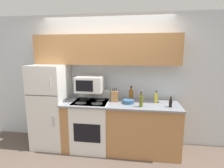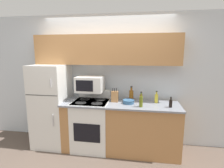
% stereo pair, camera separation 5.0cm
% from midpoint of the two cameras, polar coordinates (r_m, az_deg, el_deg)
% --- Properties ---
extents(ground_plane, '(12.00, 12.00, 0.00)m').
position_cam_midpoint_polar(ground_plane, '(3.34, -4.14, -22.75)').
color(ground_plane, brown).
extents(wall_back, '(8.00, 0.05, 2.55)m').
position_cam_midpoint_polar(wall_back, '(3.54, -1.98, 1.40)').
color(wall_back, silver).
rests_on(wall_back, ground_plane).
extents(lower_cabinets, '(2.10, 0.63, 0.92)m').
position_cam_midpoint_polar(lower_cabinets, '(3.33, 2.26, -13.80)').
color(lower_cabinets, '#B27A47').
rests_on(lower_cabinets, ground_plane).
extents(refrigerator, '(0.62, 0.70, 1.59)m').
position_cam_midpoint_polar(refrigerator, '(3.64, -19.60, -6.68)').
color(refrigerator, white).
rests_on(refrigerator, ground_plane).
extents(upper_cabinets, '(2.72, 0.30, 0.55)m').
position_cam_midpoint_polar(upper_cabinets, '(3.32, -2.58, 11.10)').
color(upper_cabinets, '#B27A47').
rests_on(upper_cabinets, refrigerator).
extents(stove, '(0.66, 0.61, 1.09)m').
position_cam_midpoint_polar(stove, '(3.41, -7.21, -12.94)').
color(stove, white).
rests_on(stove, ground_plane).
extents(microwave, '(0.49, 0.39, 0.28)m').
position_cam_midpoint_polar(microwave, '(3.29, -7.70, -0.03)').
color(microwave, white).
rests_on(microwave, stove).
extents(knife_block, '(0.12, 0.10, 0.26)m').
position_cam_midpoint_polar(knife_block, '(3.23, 0.44, -4.06)').
color(knife_block, '#B27A47').
rests_on(knife_block, lower_cabinets).
extents(bowl, '(0.21, 0.21, 0.07)m').
position_cam_midpoint_polar(bowl, '(3.15, 4.95, -5.69)').
color(bowl, '#335B84').
rests_on(bowl, lower_cabinets).
extents(bottle_soy_sauce, '(0.05, 0.05, 0.18)m').
position_cam_midpoint_polar(bottle_soy_sauce, '(3.07, 18.14, -5.90)').
color(bottle_soy_sauce, black).
rests_on(bottle_soy_sauce, lower_cabinets).
extents(bottle_olive_oil, '(0.06, 0.06, 0.26)m').
position_cam_midpoint_polar(bottle_olive_oil, '(2.97, 9.02, -5.47)').
color(bottle_olive_oil, '#5B6619').
rests_on(bottle_olive_oil, lower_cabinets).
extents(bottle_whiskey, '(0.08, 0.08, 0.28)m').
position_cam_midpoint_polar(bottle_whiskey, '(3.31, 5.81, -3.59)').
color(bottle_whiskey, brown).
rests_on(bottle_whiskey, lower_cabinets).
extents(bottle_hot_sauce, '(0.05, 0.05, 0.20)m').
position_cam_midpoint_polar(bottle_hot_sauce, '(3.24, 8.97, -4.52)').
color(bottle_hot_sauce, red).
rests_on(bottle_hot_sauce, lower_cabinets).
extents(bottle_cooking_spray, '(0.06, 0.06, 0.22)m').
position_cam_midpoint_polar(bottle_cooking_spray, '(3.27, 13.78, -4.45)').
color(bottle_cooking_spray, gold).
rests_on(bottle_cooking_spray, lower_cabinets).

